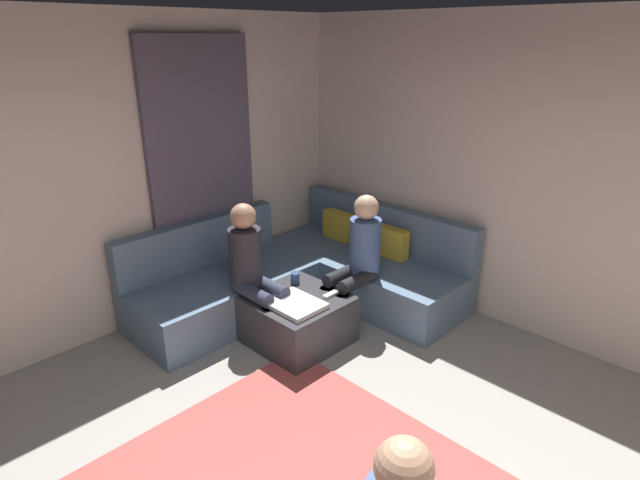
{
  "coord_description": "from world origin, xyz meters",
  "views": [
    {
      "loc": [
        1.28,
        -1.33,
        2.5
      ],
      "look_at": [
        -1.63,
        1.63,
        0.85
      ],
      "focal_mm": 29.26,
      "sensor_mm": 36.0,
      "label": 1
    }
  ],
  "objects_px": {
    "sectional_couch": "(305,275)",
    "person_on_couch_back": "(358,256)",
    "game_remote": "(331,294)",
    "person_on_couch_side": "(253,267)",
    "coffee_mug": "(295,278)",
    "ottoman": "(298,319)"
  },
  "relations": [
    {
      "from": "sectional_couch",
      "to": "coffee_mug",
      "type": "bearing_deg",
      "value": -55.07
    },
    {
      "from": "coffee_mug",
      "to": "game_remote",
      "type": "distance_m",
      "value": 0.4
    },
    {
      "from": "sectional_couch",
      "to": "game_remote",
      "type": "height_order",
      "value": "sectional_couch"
    },
    {
      "from": "coffee_mug",
      "to": "game_remote",
      "type": "relative_size",
      "value": 0.63
    },
    {
      "from": "sectional_couch",
      "to": "ottoman",
      "type": "distance_m",
      "value": 0.73
    },
    {
      "from": "person_on_couch_side",
      "to": "ottoman",
      "type": "bearing_deg",
      "value": 120.9
    },
    {
      "from": "ottoman",
      "to": "person_on_couch_side",
      "type": "distance_m",
      "value": 0.59
    },
    {
      "from": "game_remote",
      "to": "person_on_couch_back",
      "type": "xyz_separation_m",
      "value": [
        -0.04,
        0.38,
        0.23
      ]
    },
    {
      "from": "ottoman",
      "to": "coffee_mug",
      "type": "bearing_deg",
      "value": 140.71
    },
    {
      "from": "person_on_couch_side",
      "to": "coffee_mug",
      "type": "bearing_deg",
      "value": 163.69
    },
    {
      "from": "game_remote",
      "to": "person_on_couch_side",
      "type": "xyz_separation_m",
      "value": [
        -0.51,
        -0.42,
        0.23
      ]
    },
    {
      "from": "game_remote",
      "to": "person_on_couch_side",
      "type": "distance_m",
      "value": 0.7
    },
    {
      "from": "coffee_mug",
      "to": "person_on_couch_back",
      "type": "bearing_deg",
      "value": 49.39
    },
    {
      "from": "sectional_couch",
      "to": "game_remote",
      "type": "bearing_deg",
      "value": -26.61
    },
    {
      "from": "game_remote",
      "to": "person_on_couch_side",
      "type": "bearing_deg",
      "value": -140.7
    },
    {
      "from": "coffee_mug",
      "to": "person_on_couch_back",
      "type": "relative_size",
      "value": 0.08
    },
    {
      "from": "ottoman",
      "to": "person_on_couch_back",
      "type": "bearing_deg",
      "value": 76.59
    },
    {
      "from": "coffee_mug",
      "to": "person_on_couch_side",
      "type": "height_order",
      "value": "person_on_couch_side"
    },
    {
      "from": "sectional_couch",
      "to": "person_on_couch_back",
      "type": "bearing_deg",
      "value": 5.05
    },
    {
      "from": "ottoman",
      "to": "person_on_couch_side",
      "type": "bearing_deg",
      "value": -149.1
    },
    {
      "from": "person_on_couch_back",
      "to": "ottoman",
      "type": "bearing_deg",
      "value": 76.59
    },
    {
      "from": "sectional_couch",
      "to": "person_on_couch_back",
      "type": "height_order",
      "value": "person_on_couch_back"
    }
  ]
}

